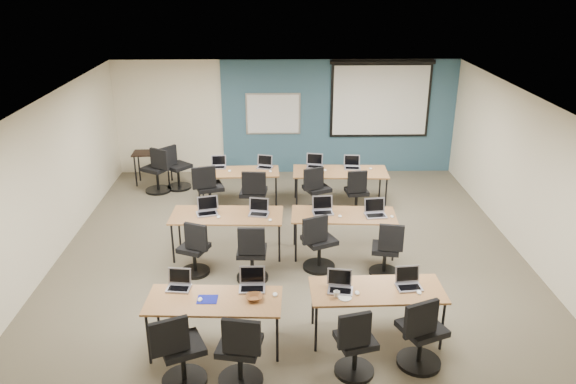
{
  "coord_description": "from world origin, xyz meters",
  "views": [
    {
      "loc": [
        -0.25,
        -8.44,
        4.64
      ],
      "look_at": [
        -0.04,
        0.4,
        1.09
      ],
      "focal_mm": 35.0,
      "sensor_mm": 36.0,
      "label": 1
    }
  ],
  "objects_px": {
    "task_chair_4": "(195,253)",
    "laptop_8": "(218,164)",
    "laptop_10": "(315,164)",
    "laptop_3": "(408,282)",
    "task_chair_11": "(356,195)",
    "laptop_4": "(207,209)",
    "laptop_6": "(323,209)",
    "whiteboard": "(273,114)",
    "training_table_back_left": "(238,173)",
    "laptop_11": "(352,165)",
    "training_table_front_left": "(214,303)",
    "laptop_0": "(179,283)",
    "task_chair_10": "(316,193)",
    "utility_table": "(152,157)",
    "task_chair_0": "(180,356)",
    "training_table_front_right": "(377,292)",
    "training_table_back_right": "(340,173)",
    "laptop_9": "(265,164)",
    "task_chair_7": "(386,254)",
    "spare_chair_b": "(158,174)",
    "task_chair_3": "(421,338)",
    "task_chair_8": "(209,193)",
    "task_chair_1": "(240,356)",
    "laptop_5": "(259,210)",
    "spare_chair_a": "(176,171)",
    "task_chair_2": "(355,348)",
    "task_chair_6": "(318,247)",
    "task_chair_5": "(252,258)",
    "projector_screen": "(381,95)",
    "laptop_2": "(340,285)",
    "training_table_mid_right": "(344,217)"
  },
  "relations": [
    {
      "from": "task_chair_4",
      "to": "laptop_8",
      "type": "height_order",
      "value": "laptop_8"
    },
    {
      "from": "laptop_8",
      "to": "laptop_10",
      "type": "distance_m",
      "value": 2.03
    },
    {
      "from": "laptop_3",
      "to": "task_chair_4",
      "type": "xyz_separation_m",
      "value": [
        -3.04,
        1.63,
        -0.4
      ]
    },
    {
      "from": "task_chair_11",
      "to": "laptop_4",
      "type": "bearing_deg",
      "value": -159.01
    },
    {
      "from": "laptop_6",
      "to": "whiteboard",
      "type": "bearing_deg",
      "value": 96.57
    },
    {
      "from": "training_table_back_left",
      "to": "laptop_11",
      "type": "xyz_separation_m",
      "value": [
        2.38,
        0.16,
        0.11
      ]
    },
    {
      "from": "training_table_front_left",
      "to": "laptop_0",
      "type": "height_order",
      "value": "laptop_0"
    },
    {
      "from": "laptop_10",
      "to": "task_chair_10",
      "type": "relative_size",
      "value": 0.34
    },
    {
      "from": "whiteboard",
      "to": "utility_table",
      "type": "bearing_deg",
      "value": -165.96
    },
    {
      "from": "task_chair_0",
      "to": "training_table_front_right",
      "type": "bearing_deg",
      "value": -3.21
    },
    {
      "from": "training_table_back_right",
      "to": "laptop_6",
      "type": "height_order",
      "value": "laptop_6"
    },
    {
      "from": "laptop_9",
      "to": "task_chair_7",
      "type": "bearing_deg",
      "value": -43.23
    },
    {
      "from": "utility_table",
      "to": "spare_chair_b",
      "type": "bearing_deg",
      "value": -70.96
    },
    {
      "from": "task_chair_3",
      "to": "task_chair_10",
      "type": "xyz_separation_m",
      "value": [
        -0.95,
        4.78,
        -0.01
      ]
    },
    {
      "from": "task_chair_8",
      "to": "task_chair_1",
      "type": "bearing_deg",
      "value": -97.42
    },
    {
      "from": "laptop_10",
      "to": "task_chair_10",
      "type": "distance_m",
      "value": 0.83
    },
    {
      "from": "laptop_5",
      "to": "spare_chair_a",
      "type": "relative_size",
      "value": 0.32
    },
    {
      "from": "task_chair_2",
      "to": "task_chair_6",
      "type": "height_order",
      "value": "task_chair_6"
    },
    {
      "from": "task_chair_0",
      "to": "task_chair_8",
      "type": "relative_size",
      "value": 0.97
    },
    {
      "from": "training_table_front_left",
      "to": "task_chair_1",
      "type": "height_order",
      "value": "task_chair_1"
    },
    {
      "from": "task_chair_2",
      "to": "spare_chair_b",
      "type": "relative_size",
      "value": 0.94
    },
    {
      "from": "training_table_back_left",
      "to": "task_chair_5",
      "type": "xyz_separation_m",
      "value": [
        0.4,
        -3.13,
        -0.27
      ]
    },
    {
      "from": "laptop_4",
      "to": "task_chair_11",
      "type": "height_order",
      "value": "laptop_4"
    },
    {
      "from": "task_chair_1",
      "to": "task_chair_7",
      "type": "height_order",
      "value": "task_chair_1"
    },
    {
      "from": "task_chair_8",
      "to": "projector_screen",
      "type": "bearing_deg",
      "value": 14.48
    },
    {
      "from": "laptop_3",
      "to": "task_chair_0",
      "type": "bearing_deg",
      "value": -167.32
    },
    {
      "from": "task_chair_2",
      "to": "utility_table",
      "type": "relative_size",
      "value": 1.14
    },
    {
      "from": "training_table_back_right",
      "to": "task_chair_0",
      "type": "height_order",
      "value": "task_chair_0"
    },
    {
      "from": "task_chair_6",
      "to": "spare_chair_b",
      "type": "relative_size",
      "value": 0.97
    },
    {
      "from": "task_chair_1",
      "to": "laptop_2",
      "type": "bearing_deg",
      "value": 47.34
    },
    {
      "from": "task_chair_2",
      "to": "spare_chair_b",
      "type": "bearing_deg",
      "value": 104.87
    },
    {
      "from": "whiteboard",
      "to": "task_chair_10",
      "type": "relative_size",
      "value": 1.28
    },
    {
      "from": "task_chair_5",
      "to": "laptop_11",
      "type": "relative_size",
      "value": 2.97
    },
    {
      "from": "task_chair_2",
      "to": "laptop_5",
      "type": "distance_m",
      "value": 3.49
    },
    {
      "from": "laptop_8",
      "to": "task_chair_11",
      "type": "bearing_deg",
      "value": -19.15
    },
    {
      "from": "task_chair_1",
      "to": "task_chair_8",
      "type": "bearing_deg",
      "value": 111.1
    },
    {
      "from": "laptop_5",
      "to": "training_table_mid_right",
      "type": "bearing_deg",
      "value": 7.94
    },
    {
      "from": "laptop_5",
      "to": "laptop_8",
      "type": "xyz_separation_m",
      "value": [
        -0.91,
        2.42,
        -0.0
      ]
    },
    {
      "from": "whiteboard",
      "to": "task_chair_3",
      "type": "xyz_separation_m",
      "value": [
        1.81,
        -7.2,
        -1.02
      ]
    },
    {
      "from": "laptop_2",
      "to": "task_chair_8",
      "type": "bearing_deg",
      "value": 127.61
    },
    {
      "from": "task_chair_3",
      "to": "task_chair_11",
      "type": "distance_m",
      "value": 4.7
    },
    {
      "from": "task_chair_7",
      "to": "laptop_5",
      "type": "bearing_deg",
      "value": 168.79
    },
    {
      "from": "task_chair_10",
      "to": "training_table_mid_right",
      "type": "bearing_deg",
      "value": -102.4
    },
    {
      "from": "laptop_2",
      "to": "task_chair_4",
      "type": "distance_m",
      "value": 2.75
    },
    {
      "from": "projector_screen",
      "to": "task_chair_2",
      "type": "relative_size",
      "value": 2.46
    },
    {
      "from": "task_chair_5",
      "to": "laptop_11",
      "type": "height_order",
      "value": "task_chair_5"
    },
    {
      "from": "training_table_front_left",
      "to": "training_table_back_right",
      "type": "bearing_deg",
      "value": 68.76
    },
    {
      "from": "laptop_0",
      "to": "utility_table",
      "type": "xyz_separation_m",
      "value": [
        -1.52,
        5.77,
        -0.14
      ]
    },
    {
      "from": "laptop_8",
      "to": "training_table_back_right",
      "type": "bearing_deg",
      "value": -9.81
    },
    {
      "from": "training_table_mid_right",
      "to": "task_chair_4",
      "type": "bearing_deg",
      "value": -160.59
    }
  ]
}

